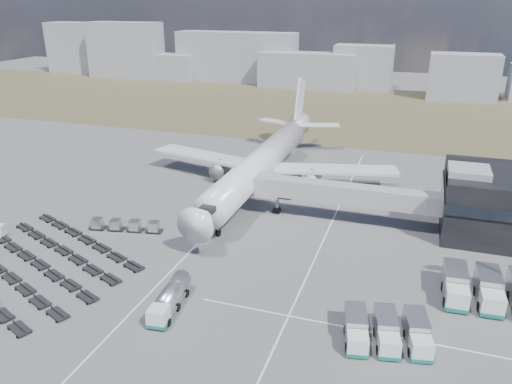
% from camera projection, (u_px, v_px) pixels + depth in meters
% --- Properties ---
extents(ground, '(420.00, 420.00, 0.00)m').
position_uv_depth(ground, '(194.00, 263.00, 70.53)').
color(ground, '#565659').
rests_on(ground, ground).
extents(grass_strip, '(420.00, 90.00, 0.01)m').
position_uv_depth(grass_strip, '(334.00, 109.00, 167.70)').
color(grass_strip, brown).
rests_on(grass_strip, ground).
extents(lane_markings, '(47.12, 110.00, 0.01)m').
position_uv_depth(lane_markings, '(266.00, 264.00, 70.29)').
color(lane_markings, silver).
rests_on(lane_markings, ground).
extents(jet_bridge, '(30.30, 3.80, 7.05)m').
position_uv_depth(jet_bridge, '(334.00, 193.00, 82.03)').
color(jet_bridge, '#939399').
rests_on(jet_bridge, ground).
extents(airliner, '(51.59, 64.53, 17.62)m').
position_uv_depth(airliner, '(264.00, 161.00, 97.21)').
color(airliner, silver).
rests_on(airliner, ground).
extents(skyline, '(283.12, 27.78, 24.70)m').
position_uv_depth(skyline, '(288.00, 63.00, 210.06)').
color(skyline, '#92939F').
rests_on(skyline, ground).
extents(fuel_tanker, '(3.24, 9.24, 2.92)m').
position_uv_depth(fuel_tanker, '(170.00, 299.00, 59.53)').
color(fuel_tanker, silver).
rests_on(fuel_tanker, ground).
extents(pushback_tug, '(3.02, 1.76, 1.37)m').
position_uv_depth(pushback_tug, '(197.00, 233.00, 77.98)').
color(pushback_tug, silver).
rests_on(pushback_tug, ground).
extents(catering_truck, '(3.31, 6.60, 2.91)m').
position_uv_depth(catering_truck, '(290.00, 187.00, 94.77)').
color(catering_truck, silver).
rests_on(catering_truck, ground).
extents(service_trucks_near, '(9.96, 8.29, 2.68)m').
position_uv_depth(service_trucks_near, '(387.00, 331.00, 53.76)').
color(service_trucks_near, silver).
rests_on(service_trucks_near, ground).
extents(service_trucks_far, '(10.82, 8.37, 3.19)m').
position_uv_depth(service_trucks_far, '(489.00, 289.00, 60.89)').
color(service_trucks_far, silver).
rests_on(service_trucks_far, ground).
extents(uld_row, '(12.13, 3.83, 1.67)m').
position_uv_depth(uld_row, '(125.00, 225.00, 79.83)').
color(uld_row, black).
rests_on(uld_row, ground).
extents(baggage_dollies, '(35.25, 28.92, 0.73)m').
position_uv_depth(baggage_dollies, '(31.00, 260.00, 70.40)').
color(baggage_dollies, black).
rests_on(baggage_dollies, ground).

